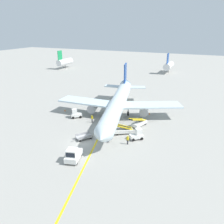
{
  "coord_description": "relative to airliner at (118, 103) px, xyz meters",
  "views": [
    {
      "loc": [
        19.79,
        -30.57,
        19.48
      ],
      "look_at": [
        1.36,
        10.19,
        2.5
      ],
      "focal_mm": 36.29,
      "sensor_mm": 36.0,
      "label": 1
    }
  ],
  "objects": [
    {
      "name": "taxi_line_yellow",
      "position": [
        0.14,
        -8.72,
        -3.41
      ],
      "size": [
        20.37,
        77.51,
        0.01
      ],
      "primitive_type": "cube",
      "rotation": [
        0.0,
        0.0,
        0.25
      ],
      "color": "yellow",
      "rests_on": "ground"
    },
    {
      "name": "ground_crew_wing_walker",
      "position": [
        -3.85,
        -5.13,
        -2.51
      ],
      "size": [
        0.36,
        0.24,
        1.7
      ],
      "color": "#26262D",
      "rests_on": "ground"
    },
    {
      "name": "baggage_cart_loaded",
      "position": [
        -1.49,
        -12.45,
        -2.95
      ],
      "size": [
        2.89,
        3.53,
        0.94
      ],
      "color": "#A5A5A8",
      "rests_on": "ground"
    },
    {
      "name": "baggage_tug_near_wing",
      "position": [
        7.43,
        -8.51,
        -2.49
      ],
      "size": [
        2.66,
        2.56,
        2.1
      ],
      "color": "silver",
      "rests_on": "ground"
    },
    {
      "name": "ground_crew_marshaller",
      "position": [
        6.54,
        -11.01,
        -2.51
      ],
      "size": [
        0.36,
        0.24,
        1.7
      ],
      "color": "#26262D",
      "rests_on": "ground"
    },
    {
      "name": "distant_aircraft_mid_left",
      "position": [
        -0.1,
        57.91,
        -0.2
      ],
      "size": [
        3.0,
        10.1,
        8.8
      ],
      "color": "silver",
      "rests_on": "ground"
    },
    {
      "name": "baggage_tug_by_cargo_door",
      "position": [
        -8.57,
        -4.23,
        -2.49
      ],
      "size": [
        2.68,
        2.53,
        2.1
      ],
      "color": "silver",
      "rests_on": "ground"
    },
    {
      "name": "safety_cone_wingtip_left",
      "position": [
        6.16,
        4.71,
        -3.2
      ],
      "size": [
        0.36,
        0.36,
        0.44
      ],
      "primitive_type": "cone",
      "color": "orange",
      "rests_on": "ground"
    },
    {
      "name": "ground_plane",
      "position": [
        -1.23,
        -13.72,
        -3.42
      ],
      "size": [
        300.0,
        300.0,
        0.0
      ],
      "primitive_type": "plane",
      "color": "#9E9B93"
    },
    {
      "name": "belt_loader_forward_hold",
      "position": [
        5.94,
        -2.76,
        -2.64
      ],
      "size": [
        2.63,
        5.15,
        2.59
      ],
      "color": "silver",
      "rests_on": "ground"
    },
    {
      "name": "airliner",
      "position": [
        0.0,
        0.0,
        0.0
      ],
      "size": [
        27.89,
        34.87,
        10.1
      ],
      "color": "silver",
      "rests_on": "ground"
    },
    {
      "name": "pushback_tug",
      "position": [
        0.68,
        -19.27,
        -2.42
      ],
      "size": [
        2.78,
        3.97,
        2.2
      ],
      "color": "silver",
      "rests_on": "ground"
    },
    {
      "name": "distant_aircraft_far_left",
      "position": [
        -48.98,
        48.63,
        -0.2
      ],
      "size": [
        3.0,
        10.1,
        8.8
      ],
      "color": "silver",
      "rests_on": "ground"
    },
    {
      "name": "safety_cone_nose_left",
      "position": [
        -13.35,
        -1.69,
        -3.2
      ],
      "size": [
        0.36,
        0.36,
        0.44
      ],
      "primitive_type": "cone",
      "color": "orange",
      "rests_on": "ground"
    },
    {
      "name": "safety_cone_nose_right",
      "position": [
        -0.26,
        -6.65,
        -3.2
      ],
      "size": [
        0.36,
        0.36,
        0.44
      ],
      "primitive_type": "cone",
      "color": "orange",
      "rests_on": "ground"
    },
    {
      "name": "belt_loader_aft_hold",
      "position": [
        4.12,
        -7.4,
        -2.64
      ],
      "size": [
        4.9,
        3.72,
        2.59
      ],
      "color": "silver",
      "rests_on": "ground"
    }
  ]
}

